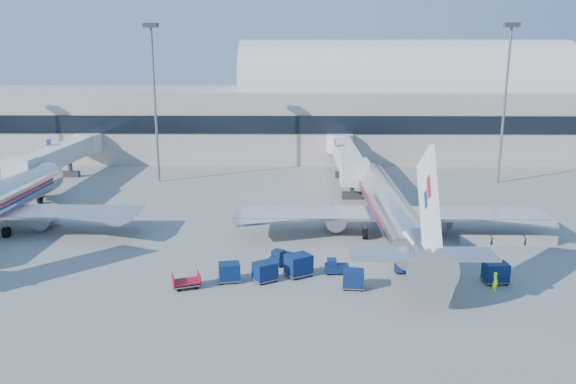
{
  "coord_description": "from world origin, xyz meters",
  "views": [
    {
      "loc": [
        0.39,
        -50.99,
        18.21
      ],
      "look_at": [
        -0.5,
        6.0,
        4.3
      ],
      "focal_mm": 35.0,
      "sensor_mm": 36.0,
      "label": 1
    }
  ],
  "objects_px": {
    "airliner_main": "(390,209)",
    "cart_solo_far": "(496,272)",
    "jetbridge_mid": "(63,154)",
    "barrier_near": "(474,240)",
    "jetbridge_near": "(345,155)",
    "barrier_mid": "(508,240)",
    "ramp_worker": "(495,281)",
    "tug_right": "(408,265)",
    "barrier_far": "(541,240)",
    "cart_open_red": "(187,283)",
    "mast_west": "(154,80)",
    "tug_lead": "(336,267)",
    "cart_train_c": "(229,272)",
    "cart_solo_near": "(353,279)",
    "cart_train_b": "(265,271)",
    "tug_left": "(281,257)",
    "cart_train_a": "(299,265)",
    "mast_east": "(507,80)"
  },
  "relations": [
    {
      "from": "barrier_near",
      "to": "cart_solo_far",
      "type": "height_order",
      "value": "cart_solo_far"
    },
    {
      "from": "tug_lead",
      "to": "tug_left",
      "type": "distance_m",
      "value": 5.26
    },
    {
      "from": "tug_lead",
      "to": "mast_west",
      "type": "bearing_deg",
      "value": 123.33
    },
    {
      "from": "airliner_main",
      "to": "barrier_near",
      "type": "distance_m",
      "value": 8.74
    },
    {
      "from": "mast_west",
      "to": "barrier_near",
      "type": "height_order",
      "value": "mast_west"
    },
    {
      "from": "mast_west",
      "to": "tug_left",
      "type": "relative_size",
      "value": 9.32
    },
    {
      "from": "barrier_near",
      "to": "ramp_worker",
      "type": "relative_size",
      "value": 1.95
    },
    {
      "from": "cart_train_c",
      "to": "cart_open_red",
      "type": "xyz_separation_m",
      "value": [
        -3.32,
        -1.29,
        -0.44
      ]
    },
    {
      "from": "airliner_main",
      "to": "tug_left",
      "type": "xyz_separation_m",
      "value": [
        -11.02,
        -8.17,
        -2.28
      ]
    },
    {
      "from": "jetbridge_mid",
      "to": "cart_solo_near",
      "type": "bearing_deg",
      "value": -45.33
    },
    {
      "from": "airliner_main",
      "to": "mast_east",
      "type": "relative_size",
      "value": 1.65
    },
    {
      "from": "cart_train_b",
      "to": "tug_left",
      "type": "bearing_deg",
      "value": 41.14
    },
    {
      "from": "cart_open_red",
      "to": "tug_right",
      "type": "bearing_deg",
      "value": -9.31
    },
    {
      "from": "barrier_near",
      "to": "ramp_worker",
      "type": "distance_m",
      "value": 11.35
    },
    {
      "from": "cart_train_c",
      "to": "cart_solo_near",
      "type": "height_order",
      "value": "cart_train_c"
    },
    {
      "from": "jetbridge_near",
      "to": "barrier_mid",
      "type": "distance_m",
      "value": 32.09
    },
    {
      "from": "tug_lead",
      "to": "cart_train_b",
      "type": "relative_size",
      "value": 0.86
    },
    {
      "from": "mast_west",
      "to": "cart_train_b",
      "type": "xyz_separation_m",
      "value": [
        17.82,
        -37.62,
        -13.91
      ]
    },
    {
      "from": "cart_solo_near",
      "to": "barrier_near",
      "type": "bearing_deg",
      "value": 45.35
    },
    {
      "from": "cart_train_a",
      "to": "mast_west",
      "type": "bearing_deg",
      "value": 87.81
    },
    {
      "from": "cart_train_b",
      "to": "cart_solo_far",
      "type": "height_order",
      "value": "cart_solo_far"
    },
    {
      "from": "barrier_near",
      "to": "barrier_mid",
      "type": "relative_size",
      "value": 1.0
    },
    {
      "from": "ramp_worker",
      "to": "barrier_mid",
      "type": "bearing_deg",
      "value": -33.28
    },
    {
      "from": "jetbridge_mid",
      "to": "barrier_far",
      "type": "relative_size",
      "value": 9.17
    },
    {
      "from": "mast_west",
      "to": "cart_train_c",
      "type": "bearing_deg",
      "value": -68.48
    },
    {
      "from": "jetbridge_mid",
      "to": "cart_open_red",
      "type": "height_order",
      "value": "jetbridge_mid"
    },
    {
      "from": "tug_right",
      "to": "ramp_worker",
      "type": "distance_m",
      "value": 7.11
    },
    {
      "from": "jetbridge_near",
      "to": "cart_train_c",
      "type": "height_order",
      "value": "jetbridge_near"
    },
    {
      "from": "airliner_main",
      "to": "cart_solo_far",
      "type": "relative_size",
      "value": 17.84
    },
    {
      "from": "tug_lead",
      "to": "cart_train_b",
      "type": "height_order",
      "value": "cart_train_b"
    },
    {
      "from": "airliner_main",
      "to": "cart_train_b",
      "type": "bearing_deg",
      "value": -135.12
    },
    {
      "from": "tug_left",
      "to": "mast_west",
      "type": "bearing_deg",
      "value": 63.06
    },
    {
      "from": "mast_west",
      "to": "tug_left",
      "type": "bearing_deg",
      "value": -60.59
    },
    {
      "from": "mast_west",
      "to": "tug_right",
      "type": "height_order",
      "value": "mast_west"
    },
    {
      "from": "airliner_main",
      "to": "cart_open_red",
      "type": "bearing_deg",
      "value": -143.66
    },
    {
      "from": "cart_solo_near",
      "to": "mast_west",
      "type": "bearing_deg",
      "value": 127.74
    },
    {
      "from": "barrier_far",
      "to": "cart_train_b",
      "type": "xyz_separation_m",
      "value": [
        -26.78,
        -9.62,
        0.43
      ]
    },
    {
      "from": "barrier_near",
      "to": "cart_train_c",
      "type": "distance_m",
      "value": 25.09
    },
    {
      "from": "jetbridge_mid",
      "to": "cart_train_a",
      "type": "relative_size",
      "value": 10.3
    },
    {
      "from": "barrier_far",
      "to": "cart_train_b",
      "type": "height_order",
      "value": "cart_train_b"
    },
    {
      "from": "barrier_mid",
      "to": "ramp_worker",
      "type": "distance_m",
      "value": 12.31
    },
    {
      "from": "mast_west",
      "to": "tug_lead",
      "type": "xyz_separation_m",
      "value": [
        23.77,
        -35.85,
        -14.19
      ]
    },
    {
      "from": "barrier_far",
      "to": "cart_solo_far",
      "type": "bearing_deg",
      "value": -129.11
    },
    {
      "from": "barrier_mid",
      "to": "cart_open_red",
      "type": "xyz_separation_m",
      "value": [
        -29.73,
        -11.05,
        -0.03
      ]
    },
    {
      "from": "barrier_mid",
      "to": "cart_open_red",
      "type": "distance_m",
      "value": 31.72
    },
    {
      "from": "jetbridge_mid",
      "to": "barrier_near",
      "type": "bearing_deg",
      "value": -28.8
    },
    {
      "from": "barrier_near",
      "to": "tug_right",
      "type": "distance_m",
      "value": 11.1
    },
    {
      "from": "tug_left",
      "to": "cart_train_c",
      "type": "relative_size",
      "value": 1.18
    },
    {
      "from": "tug_lead",
      "to": "ramp_worker",
      "type": "bearing_deg",
      "value": -15.33
    },
    {
      "from": "tug_left",
      "to": "cart_solo_far",
      "type": "relative_size",
      "value": 1.16
    }
  ]
}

